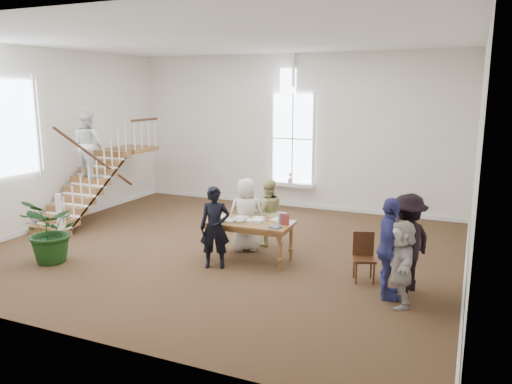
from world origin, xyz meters
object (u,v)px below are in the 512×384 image
at_px(side_chair, 364,254).
at_px(woman_cluster_c, 401,263).
at_px(woman_cluster_b, 407,243).
at_px(library_table, 249,225).
at_px(woman_cluster_a, 389,249).
at_px(person_yellow, 268,213).
at_px(police_officer, 215,228).
at_px(floor_plant, 52,231).
at_px(elderly_woman, 246,214).

bearing_deg(side_chair, woman_cluster_c, -67.81).
height_order(woman_cluster_b, woman_cluster_c, woman_cluster_b).
height_order(library_table, woman_cluster_a, woman_cluster_a).
bearing_deg(woman_cluster_a, woman_cluster_b, -39.40).
relative_size(person_yellow, woman_cluster_a, 0.88).
bearing_deg(woman_cluster_b, woman_cluster_a, 2.51).
xyz_separation_m(police_officer, woman_cluster_c, (3.61, -0.34, -0.10)).
height_order(woman_cluster_a, floor_plant, woman_cluster_a).
bearing_deg(floor_plant, woman_cluster_a, 8.30).
bearing_deg(woman_cluster_a, library_table, 62.72).
distance_m(library_table, person_yellow, 1.10).
bearing_deg(person_yellow, woman_cluster_b, 124.42).
bearing_deg(woman_cluster_c, elderly_woman, -136.12).
xyz_separation_m(library_table, woman_cluster_b, (3.16, -0.34, 0.12)).
relative_size(woman_cluster_b, woman_cluster_c, 1.22).
xyz_separation_m(woman_cluster_a, side_chair, (-0.54, 0.66, -0.37)).
bearing_deg(library_table, side_chair, -4.80).
xyz_separation_m(person_yellow, woman_cluster_c, (3.21, -2.09, -0.05)).
bearing_deg(woman_cluster_b, library_table, -66.41).
relative_size(elderly_woman, woman_cluster_c, 1.13).
bearing_deg(elderly_woman, woman_cluster_c, 133.62).
bearing_deg(floor_plant, side_chair, 15.07).
bearing_deg(person_yellow, floor_plant, 7.33).
distance_m(library_table, elderly_woman, 0.69).
bearing_deg(side_chair, woman_cluster_b, -34.97).
relative_size(person_yellow, woman_cluster_c, 1.06).
relative_size(police_officer, person_yellow, 1.07).
relative_size(floor_plant, side_chair, 1.49).
height_order(woman_cluster_c, floor_plant, woman_cluster_c).
xyz_separation_m(floor_plant, side_chair, (5.98, 1.61, -0.18)).
bearing_deg(floor_plant, library_table, 25.89).
distance_m(library_table, side_chair, 2.40).
relative_size(library_table, woman_cluster_b, 1.03).
relative_size(elderly_woman, floor_plant, 1.20).
bearing_deg(woman_cluster_c, woman_cluster_a, -152.43).
relative_size(elderly_woman, woman_cluster_a, 0.93).
xyz_separation_m(police_officer, woman_cluster_a, (3.37, -0.14, 0.05)).
distance_m(elderly_woman, side_chair, 2.84).
distance_m(woman_cluster_c, floor_plant, 6.80).
height_order(woman_cluster_b, side_chair, woman_cluster_b).
distance_m(woman_cluster_b, floor_plant, 6.90).
relative_size(person_yellow, side_chair, 1.69).
relative_size(elderly_woman, person_yellow, 1.06).
distance_m(elderly_woman, person_yellow, 0.58).
bearing_deg(person_yellow, library_table, 61.02).
height_order(person_yellow, woman_cluster_b, woman_cluster_b).
height_order(elderly_woman, woman_cluster_c, elderly_woman).
xyz_separation_m(police_officer, elderly_woman, (0.10, 1.25, -0.01)).
xyz_separation_m(police_officer, person_yellow, (0.40, 1.75, -0.06)).
bearing_deg(police_officer, woman_cluster_b, -17.34).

